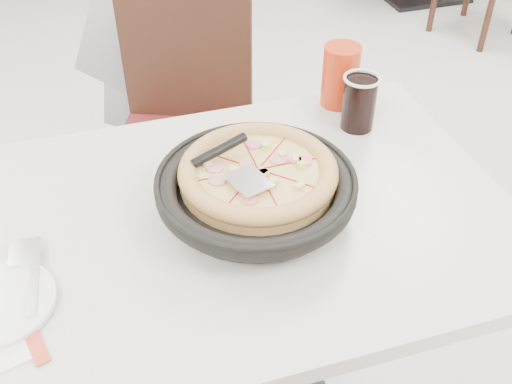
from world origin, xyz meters
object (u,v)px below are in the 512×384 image
object	(u,v)px
cola_glass	(359,104)
main_table	(230,328)
pizza	(258,178)
pizza_pan	(256,195)
chair_far	(180,145)
red_cup	(340,76)

from	to	relation	value
cola_glass	main_table	bearing A→B (deg)	-150.86
pizza	pizza_pan	bearing A→B (deg)	-114.28
main_table	pizza_pan	distance (m)	0.42
chair_far	red_cup	size ratio (longest dim) A/B	5.94
main_table	cola_glass	distance (m)	0.63
main_table	red_cup	bearing A→B (deg)	40.48
chair_far	red_cup	bearing A→B (deg)	162.48
main_table	chair_far	size ratio (longest dim) A/B	1.26
main_table	red_cup	xyz separation A→B (m)	(0.40, 0.34, 0.45)
pizza_pan	pizza	distance (m)	0.04
pizza	cola_glass	bearing A→B (deg)	31.78
main_table	pizza	distance (m)	0.44
pizza	main_table	bearing A→B (deg)	-162.79
pizza	cola_glass	world-z (taller)	cola_glass
chair_far	cola_glass	distance (m)	0.67
cola_glass	red_cup	size ratio (longest dim) A/B	0.81
pizza_pan	red_cup	distance (m)	0.48
red_cup	cola_glass	bearing A→B (deg)	-90.39
pizza_pan	cola_glass	world-z (taller)	cola_glass
main_table	pizza	size ratio (longest dim) A/B	3.69
pizza_pan	pizza	bearing A→B (deg)	65.72
pizza	cola_glass	xyz separation A→B (m)	(0.32, 0.20, 0.00)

